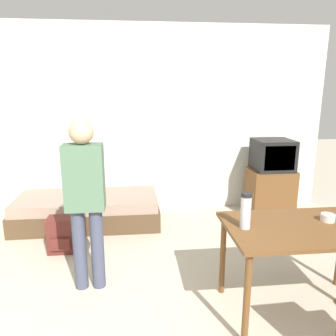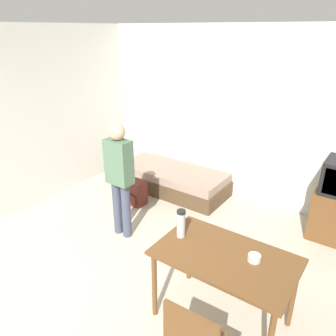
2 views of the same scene
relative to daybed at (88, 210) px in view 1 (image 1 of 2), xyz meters
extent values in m
cube|color=silver|center=(0.73, 0.52, 1.15)|extent=(5.53, 0.06, 2.70)
cube|color=#4C3823|center=(0.00, 0.00, -0.07)|extent=(1.92, 0.82, 0.26)
cube|color=gray|center=(0.00, 0.00, 0.13)|extent=(1.87, 0.79, 0.14)
cube|color=brown|center=(2.60, 0.07, 0.14)|extent=(0.62, 0.48, 0.68)
cube|color=black|center=(2.60, 0.07, 0.70)|extent=(0.52, 0.49, 0.43)
cube|color=black|center=(2.60, -0.17, 0.70)|extent=(0.43, 0.01, 0.34)
cube|color=brown|center=(1.97, -2.02, 0.55)|extent=(1.24, 0.75, 0.03)
cylinder|color=brown|center=(1.41, -2.33, 0.17)|extent=(0.05, 0.05, 0.74)
cylinder|color=brown|center=(1.41, -1.70, 0.17)|extent=(0.05, 0.05, 0.74)
cylinder|color=#3D4256|center=(0.13, -1.49, 0.19)|extent=(0.12, 0.12, 0.78)
cylinder|color=#3D4256|center=(0.29, -1.49, 0.19)|extent=(0.12, 0.12, 0.78)
cube|color=#4C6B51|center=(0.21, -1.49, 0.87)|extent=(0.34, 0.20, 0.58)
sphere|color=tan|center=(0.21, -1.49, 1.27)|extent=(0.21, 0.21, 0.21)
cylinder|color=#B7B7BC|center=(1.49, -2.00, 0.71)|extent=(0.08, 0.08, 0.29)
cylinder|color=black|center=(1.49, -2.00, 0.84)|extent=(0.09, 0.09, 0.03)
cylinder|color=beige|center=(2.21, -1.94, 0.60)|extent=(0.11, 0.11, 0.06)
cube|color=#56231E|center=(-0.19, -0.74, 0.01)|extent=(0.31, 0.23, 0.41)
cube|color=#56231E|center=(-0.19, -0.87, -0.06)|extent=(0.21, 0.03, 0.14)
camera|label=1|loc=(0.65, -4.29, 1.63)|focal=35.00mm
camera|label=2|loc=(2.93, -4.24, 2.43)|focal=35.00mm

